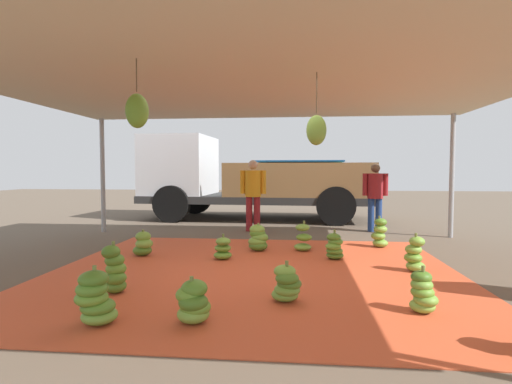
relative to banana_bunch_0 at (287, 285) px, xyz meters
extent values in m
plane|color=brown|center=(-0.48, 4.23, -0.19)|extent=(40.00, 40.00, 0.00)
cube|color=#D1512D|center=(-0.48, 1.23, -0.19)|extent=(5.59, 5.17, 0.01)
cylinder|color=#9EA0A5|center=(-4.28, 4.53, 1.09)|extent=(0.10, 0.10, 2.57)
cylinder|color=#9EA0A5|center=(3.32, 4.53, 1.09)|extent=(0.10, 0.10, 2.57)
cube|color=beige|center=(-0.48, 1.23, 2.41)|extent=(8.00, 7.00, 0.06)
cylinder|color=#4C422D|center=(0.33, 0.69, 2.14)|extent=(0.01, 0.01, 0.49)
ellipsoid|color=#75A83D|center=(0.33, 0.69, 1.69)|extent=(0.24, 0.24, 0.36)
cylinder|color=#4C422D|center=(-1.57, -0.11, 2.21)|extent=(0.01, 0.01, 0.34)
ellipsoid|color=#60932D|center=(-1.57, -0.11, 1.84)|extent=(0.24, 0.24, 0.36)
ellipsoid|color=#6B9E38|center=(-0.02, 0.02, -0.11)|extent=(0.40, 0.40, 0.14)
ellipsoid|color=#6B9E38|center=(0.01, -0.01, -0.05)|extent=(0.34, 0.34, 0.14)
ellipsoid|color=#477523|center=(0.03, 0.00, 0.01)|extent=(0.31, 0.31, 0.14)
ellipsoid|color=#477523|center=(0.01, -0.03, 0.07)|extent=(0.34, 0.34, 0.14)
ellipsoid|color=#75A83D|center=(-0.02, 0.02, 0.14)|extent=(0.33, 0.33, 0.14)
cylinder|color=olive|center=(0.00, 0.00, 0.20)|extent=(0.04, 0.04, 0.12)
ellipsoid|color=#477523|center=(0.71, 2.13, -0.12)|extent=(0.27, 0.27, 0.13)
ellipsoid|color=#518428|center=(0.70, 2.11, -0.05)|extent=(0.36, 0.36, 0.13)
ellipsoid|color=#60932D|center=(0.68, 2.10, 0.02)|extent=(0.30, 0.30, 0.13)
ellipsoid|color=#518428|center=(0.71, 2.13, 0.09)|extent=(0.27, 0.27, 0.13)
ellipsoid|color=#477523|center=(0.68, 2.13, 0.16)|extent=(0.24, 0.24, 0.13)
cylinder|color=olive|center=(0.70, 2.13, 0.22)|extent=(0.04, 0.04, 0.12)
ellipsoid|color=#75A83D|center=(1.62, 3.23, -0.11)|extent=(0.38, 0.38, 0.15)
ellipsoid|color=#6B9E38|center=(1.58, 3.23, 0.02)|extent=(0.28, 0.28, 0.15)
ellipsoid|color=#75A83D|center=(1.62, 3.24, 0.14)|extent=(0.34, 0.34, 0.15)
ellipsoid|color=#518428|center=(1.63, 3.25, 0.27)|extent=(0.25, 0.25, 0.15)
cylinder|color=olive|center=(1.60, 3.23, 0.33)|extent=(0.04, 0.04, 0.12)
ellipsoid|color=#75A83D|center=(-0.84, -0.68, -0.10)|extent=(0.35, 0.35, 0.17)
ellipsoid|color=#60932D|center=(-0.82, -0.67, -0.04)|extent=(0.40, 0.40, 0.17)
ellipsoid|color=#477523|center=(-0.83, -0.71, 0.02)|extent=(0.38, 0.38, 0.17)
ellipsoid|color=#60932D|center=(-0.87, -0.67, 0.07)|extent=(0.32, 0.32, 0.17)
ellipsoid|color=#518428|center=(-0.83, -0.67, 0.13)|extent=(0.34, 0.34, 0.17)
cylinder|color=olive|center=(-0.85, -0.69, 0.19)|extent=(0.04, 0.04, 0.12)
ellipsoid|color=#477523|center=(-0.56, 2.67, -0.09)|extent=(0.46, 0.46, 0.18)
ellipsoid|color=#6B9E38|center=(-0.58, 2.68, -0.02)|extent=(0.44, 0.44, 0.18)
ellipsoid|color=#6B9E38|center=(-0.53, 2.70, 0.04)|extent=(0.39, 0.39, 0.18)
ellipsoid|color=#518428|center=(-0.57, 2.72, 0.11)|extent=(0.34, 0.34, 0.18)
ellipsoid|color=#75A83D|center=(-0.58, 2.72, 0.18)|extent=(0.32, 0.32, 0.18)
cylinder|color=olive|center=(-0.56, 2.69, 0.24)|extent=(0.04, 0.04, 0.12)
ellipsoid|color=#75A83D|center=(0.21, 2.76, -0.12)|extent=(0.42, 0.42, 0.12)
ellipsoid|color=#60932D|center=(0.23, 2.78, 0.05)|extent=(0.39, 0.39, 0.12)
ellipsoid|color=#75A83D|center=(0.21, 2.81, 0.22)|extent=(0.35, 0.35, 0.12)
cylinder|color=olive|center=(0.23, 2.79, 0.28)|extent=(0.04, 0.04, 0.12)
ellipsoid|color=#518428|center=(-1.95, 0.11, -0.10)|extent=(0.36, 0.36, 0.16)
ellipsoid|color=#518428|center=(-1.93, 0.08, 0.00)|extent=(0.28, 0.28, 0.16)
ellipsoid|color=#60932D|center=(-1.94, 0.12, 0.09)|extent=(0.30, 0.30, 0.16)
ellipsoid|color=#518428|center=(-1.95, 0.11, 0.19)|extent=(0.25, 0.25, 0.16)
ellipsoid|color=#477523|center=(-1.98, 0.08, 0.29)|extent=(0.28, 0.28, 0.16)
cylinder|color=olive|center=(-1.96, 0.11, 0.35)|extent=(0.04, 0.04, 0.12)
ellipsoid|color=#477523|center=(-2.41, 2.09, -0.10)|extent=(0.35, 0.35, 0.17)
ellipsoid|color=#75A83D|center=(-2.37, 2.08, 0.02)|extent=(0.39, 0.39, 0.17)
ellipsoid|color=#6B9E38|center=(-2.40, 2.10, 0.13)|extent=(0.32, 0.32, 0.17)
cylinder|color=olive|center=(-2.39, 2.07, 0.19)|extent=(0.04, 0.04, 0.12)
ellipsoid|color=#75A83D|center=(1.33, -0.20, -0.12)|extent=(0.33, 0.33, 0.13)
ellipsoid|color=#6B9E38|center=(1.36, -0.22, -0.05)|extent=(0.28, 0.28, 0.13)
ellipsoid|color=#60932D|center=(1.33, -0.21, 0.02)|extent=(0.29, 0.29, 0.13)
ellipsoid|color=#6B9E38|center=(1.33, -0.19, 0.09)|extent=(0.27, 0.27, 0.13)
ellipsoid|color=#477523|center=(1.33, -0.17, 0.16)|extent=(0.27, 0.27, 0.13)
cylinder|color=olive|center=(1.34, -0.20, 0.22)|extent=(0.04, 0.04, 0.12)
ellipsoid|color=#6B9E38|center=(-1.68, -0.80, -0.11)|extent=(0.33, 0.33, 0.15)
ellipsoid|color=#518428|center=(-1.69, -0.80, -0.02)|extent=(0.35, 0.35, 0.15)
ellipsoid|color=#60932D|center=(-1.73, -0.83, 0.07)|extent=(0.34, 0.34, 0.15)
ellipsoid|color=#518428|center=(-1.72, -0.84, 0.15)|extent=(0.38, 0.38, 0.15)
ellipsoid|color=#477523|center=(-1.71, -0.83, 0.24)|extent=(0.37, 0.37, 0.15)
cylinder|color=olive|center=(-1.70, -0.82, 0.30)|extent=(0.04, 0.04, 0.12)
ellipsoid|color=#75A83D|center=(1.74, 1.47, -0.11)|extent=(0.34, 0.34, 0.14)
ellipsoid|color=#60932D|center=(1.71, 1.48, 0.00)|extent=(0.34, 0.34, 0.14)
ellipsoid|color=#75A83D|center=(1.72, 1.49, 0.12)|extent=(0.30, 0.30, 0.14)
ellipsoid|color=#75A83D|center=(1.76, 1.47, 0.23)|extent=(0.23, 0.23, 0.14)
cylinder|color=olive|center=(1.74, 1.46, 0.29)|extent=(0.04, 0.04, 0.12)
ellipsoid|color=#60932D|center=(-1.05, 1.95, -0.12)|extent=(0.40, 0.40, 0.13)
ellipsoid|color=#60932D|center=(-1.05, 1.97, -0.01)|extent=(0.32, 0.32, 0.13)
ellipsoid|color=#6B9E38|center=(-1.04, 1.93, 0.10)|extent=(0.32, 0.32, 0.13)
cylinder|color=olive|center=(-1.04, 1.94, 0.16)|extent=(0.04, 0.04, 0.12)
cube|color=#2D2D2D|center=(-1.03, 7.37, 0.41)|extent=(6.53, 2.72, 0.20)
cube|color=silver|center=(-3.34, 7.48, 1.36)|extent=(1.90, 2.32, 1.70)
cube|color=#232D38|center=(-4.25, 7.52, 1.70)|extent=(0.11, 1.95, 0.75)
cube|color=olive|center=(0.14, 6.14, 0.96)|extent=(3.98, 0.26, 0.90)
cube|color=olive|center=(0.24, 8.50, 0.96)|extent=(3.98, 0.26, 0.90)
cube|color=olive|center=(2.14, 7.23, 0.96)|extent=(0.19, 2.44, 0.90)
ellipsoid|color=#477523|center=(0.19, 7.32, 0.97)|extent=(3.59, 2.20, 0.93)
cube|color=#19569E|center=(0.19, 7.32, 1.46)|extent=(2.47, 1.96, 0.04)
cylinder|color=black|center=(-3.26, 6.35, 0.31)|extent=(1.01, 0.32, 1.00)
cylinder|color=black|center=(-3.16, 8.59, 0.31)|extent=(1.01, 0.32, 1.00)
cylinder|color=black|center=(1.10, 6.16, 0.31)|extent=(1.01, 0.32, 1.00)
cylinder|color=black|center=(1.20, 8.39, 0.31)|extent=(1.01, 0.32, 1.00)
cylinder|color=navy|center=(1.81, 5.21, 0.19)|extent=(0.14, 0.14, 0.76)
cylinder|color=navy|center=(1.98, 5.21, 0.19)|extent=(0.14, 0.14, 0.76)
cylinder|color=maroon|center=(1.89, 5.21, 0.86)|extent=(0.35, 0.35, 0.57)
cylinder|color=maroon|center=(1.66, 5.21, 0.89)|extent=(0.11, 0.11, 0.51)
cylinder|color=maroon|center=(2.12, 5.21, 0.89)|extent=(0.11, 0.11, 0.51)
sphere|color=brown|center=(1.89, 5.21, 1.27)|extent=(0.21, 0.21, 0.21)
cylinder|color=maroon|center=(-0.99, 4.99, 0.21)|extent=(0.15, 0.15, 0.80)
cylinder|color=maroon|center=(-0.81, 4.99, 0.21)|extent=(0.15, 0.15, 0.80)
cylinder|color=orange|center=(-0.90, 4.99, 0.91)|extent=(0.37, 0.37, 0.60)
cylinder|color=orange|center=(-1.14, 4.99, 0.94)|extent=(0.12, 0.12, 0.53)
cylinder|color=orange|center=(-0.65, 4.99, 0.94)|extent=(0.12, 0.12, 0.53)
sphere|color=tan|center=(-0.90, 4.99, 1.34)|extent=(0.22, 0.22, 0.22)
camera|label=1|loc=(0.10, -4.23, 1.21)|focal=28.32mm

